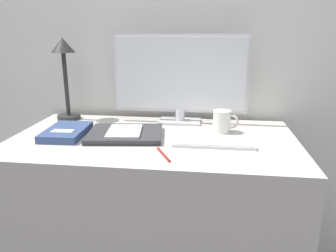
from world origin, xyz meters
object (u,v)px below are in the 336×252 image
Objects in this scene: notebook at (66,132)px; desk_lamp at (64,65)px; keyboard at (214,143)px; laptop at (125,134)px; monitor at (180,77)px; pen at (163,155)px; coffee_mug at (222,121)px; ereader at (125,131)px.

desk_lamp is at bearing 111.31° from notebook.
laptop reaches higher than keyboard.
monitor is 0.48m from pen.
keyboard is 1.28× the size of notebook.
monitor reaches higher than laptop.
pen is at bearing -124.67° from coffee_mug.
desk_lamp is 3.21× the size of pen.
desk_lamp is at bearing -179.40° from monitor.
ereader is 0.75× the size of notebook.
monitor is at bearing 87.54° from pen.
pen is (0.19, -0.19, -0.01)m from laptop.
keyboard is 2.85× the size of coffee_mug.
monitor is 0.29m from coffee_mug.
ereader is at bearing 173.02° from keyboard.
pen is (0.53, -0.43, -0.26)m from desk_lamp.
laptop is 1.76× the size of ereader.
desk_lamp reaches higher than laptop.
pen is (-0.18, -0.14, -0.00)m from keyboard.
coffee_mug reaches higher than laptop.
laptop is at bearing 171.03° from keyboard.
pen is (0.43, -0.18, -0.01)m from notebook.
coffee_mug is at bearing 15.80° from laptop.
notebook is at bearing -68.69° from desk_lamp.
keyboard is at bearing -22.40° from desk_lamp.
desk_lamp reaches higher than pen.
coffee_mug reaches higher than notebook.
laptop is at bearing 3.92° from notebook.
desk_lamp is 1.59× the size of notebook.
keyboard is at bearing -8.97° from laptop.
pen is at bearing -142.18° from keyboard.
monitor is 1.90× the size of laptop.
monitor is 1.59× the size of desk_lamp.
monitor is 3.36× the size of ereader.
desk_lamp is at bearing 157.60° from keyboard.
notebook is (-0.25, -0.00, -0.01)m from ereader.
laptop is 2.68× the size of pen.
ereader is 0.26m from pen.
monitor is 1.97× the size of keyboard.
laptop is 0.02m from ereader.
monitor is 5.63× the size of coffee_mug.
laptop is at bearing -130.40° from monitor.
coffee_mug reaches higher than keyboard.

